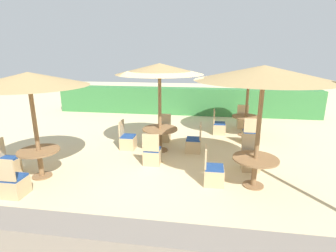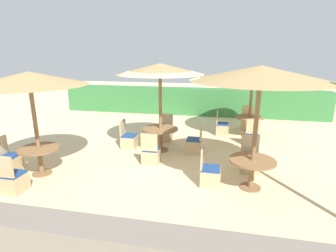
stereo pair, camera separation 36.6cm
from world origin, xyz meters
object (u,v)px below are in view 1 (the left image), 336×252
Objects in this scene: round_table_center at (160,133)px; parasol_back_right at (249,75)px; patio_chair_center_south at (152,155)px; patio_chair_center_east at (194,144)px; round_table_front_left at (39,156)px; parasol_center at (160,69)px; patio_chair_back_right_south at (249,136)px; patio_chair_center_north at (164,133)px; patio_chair_front_right_north at (250,160)px; parasol_front_left at (28,80)px; patio_chair_back_right_west at (219,127)px; parasol_front_right at (264,74)px; patio_chair_front_left_west at (7,165)px; round_table_front_right at (255,164)px; patio_chair_back_right_north at (243,122)px; patio_chair_front_left_south at (14,185)px; round_table_back_right at (245,120)px; patio_chair_front_right_west at (213,174)px; patio_chair_center_west at (128,141)px.

parasol_back_right is at bearing 36.03° from round_table_center.
patio_chair_center_south and patio_chair_center_east have the same top height.
round_table_front_left is 4.00m from parasol_center.
parasol_center reaches higher than patio_chair_back_right_south.
patio_chair_center_north is (-2.96, -0.14, 0.00)m from patio_chair_back_right_south.
parasol_back_right is 3.69m from patio_chair_front_right_north.
parasol_front_left is 2.46× the size of round_table_center.
patio_chair_back_right_west is at bearing 58.29° from patio_chair_center_south.
parasol_front_right is 3.15× the size of patio_chair_front_right_north.
patio_chair_center_east is (4.62, 2.32, 0.00)m from patio_chair_front_left_west.
parasol_back_right reaches higher than round_table_front_right.
patio_chair_back_right_north and patio_chair_back_right_south have the same top height.
parasol_back_right is at bearing 85.68° from round_table_front_right.
round_table_back_right is at bearing 43.67° from patio_chair_front_left_south.
parasol_back_right is 2.19m from patio_chair_back_right_south.
parasol_back_right is 3.37m from patio_chair_center_east.
patio_chair_front_left_south and patio_chair_center_east have the same top height.
patio_chair_center_east is at bearing 31.73° from parasol_front_left.
patio_chair_center_north is (-0.05, 0.99, -0.32)m from round_table_center.
patio_chair_front_left_south is 0.32× the size of parasol_front_right.
patio_chair_back_right_south is at bearing -88.51° from round_table_back_right.
patio_chair_front_left_west is at bearing -176.94° from parasol_front_right.
parasol_front_left is at bearing -86.57° from patio_chair_front_right_west.
round_table_front_left is at bearing -176.73° from parasol_front_right.
patio_chair_center_south is (-2.61, 0.90, -0.29)m from round_table_front_right.
parasol_back_right is 3.21× the size of patio_chair_center_east.
patio_chair_center_north is at bearing 90.63° from patio_chair_center_south.
patio_chair_back_right_north is 4.84m from parasol_center.
patio_chair_front_left_south is at bearing -90.93° from round_table_front_left.
parasol_front_left is at bearing -141.76° from parasol_back_right.
patio_chair_back_right_south is at bearing -88.51° from parasol_back_right.
round_table_front_right is at bearing 131.79° from patio_chair_center_north.
patio_chair_back_right_west is 1.00× the size of patio_chair_back_right_south.
patio_chair_front_right_north is 2.66m from patio_chair_center_south.
patio_chair_center_south is at bearing 134.85° from patio_chair_center_east.
patio_chair_center_south is 2.04m from patio_chair_center_north.
patio_chair_center_east is at bearing -149.22° from patio_chair_back_right_south.
round_table_back_right is 4.48m from patio_chair_center_west.
parasol_back_right is 3.21× the size of patio_chair_center_west.
parasol_back_right is at bearing -94.59° from patio_chair_front_right_north.
round_table_front_left is at bearing -176.73° from round_table_front_right.
round_table_back_right is 1.09× the size of patio_chair_center_west.
patio_chair_front_left_south is 3.56m from patio_chair_center_west.
parasol_back_right is 3.21× the size of patio_chair_front_right_west.
patio_chair_center_west is (1.58, 3.19, 0.00)m from patio_chair_front_left_south.
patio_chair_front_right_north is (0.06, 0.94, -0.29)m from round_table_front_right.
patio_chair_back_right_south and patio_chair_center_west have the same top height.
parasol_center is 2.93× the size of patio_chair_center_east.
parasol_front_left is 4.86m from patio_chair_center_east.
round_table_back_right is 1.09× the size of patio_chair_back_right_north.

